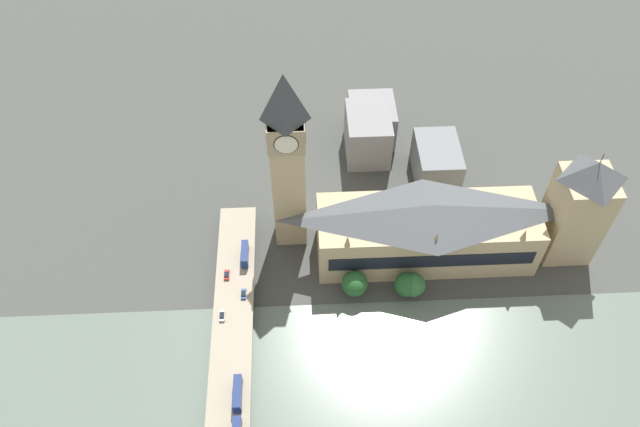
{
  "coord_description": "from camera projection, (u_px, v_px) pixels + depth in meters",
  "views": [
    {
      "loc": [
        -123.8,
        37.75,
        193.98
      ],
      "look_at": [
        20.51,
        31.19,
        19.75
      ],
      "focal_mm": 35.0,
      "sensor_mm": 36.0,
      "label": 1
    }
  ],
  "objects": [
    {
      "name": "ground_plane",
      "position": [
        407.0,
        288.0,
        229.36
      ],
      "size": [
        600.0,
        600.0,
        0.0
      ],
      "primitive_type": "plane",
      "color": "#424442"
    },
    {
      "name": "river_water",
      "position": [
        420.0,
        369.0,
        208.62
      ],
      "size": [
        52.68,
        360.0,
        0.3
      ],
      "primitive_type": "cube",
      "color": "slate",
      "rests_on": "ground_plane"
    },
    {
      "name": "parliament_hall",
      "position": [
        427.0,
        230.0,
        229.02
      ],
      "size": [
        26.04,
        80.35,
        27.8
      ],
      "color": "tan",
      "rests_on": "ground_plane"
    },
    {
      "name": "clock_tower",
      "position": [
        288.0,
        159.0,
        213.93
      ],
      "size": [
        12.95,
        12.95,
        77.37
      ],
      "color": "tan",
      "rests_on": "ground_plane"
    },
    {
      "name": "victoria_tower",
      "position": [
        578.0,
        208.0,
        223.27
      ],
      "size": [
        17.89,
        17.89,
        50.67
      ],
      "color": "tan",
      "rests_on": "ground_plane"
    },
    {
      "name": "road_bridge",
      "position": [
        231.0,
        371.0,
        203.19
      ],
      "size": [
        137.35,
        13.84,
        5.98
      ],
      "color": "gray",
      "rests_on": "ground_plane"
    },
    {
      "name": "double_decker_bus_mid",
      "position": [
        237.0,
        393.0,
        194.27
      ],
      "size": [
        11.27,
        2.61,
        4.76
      ],
      "color": "navy",
      "rests_on": "road_bridge"
    },
    {
      "name": "double_decker_bus_rear",
      "position": [
        245.0,
        254.0,
        228.57
      ],
      "size": [
        10.09,
        2.51,
        4.72
      ],
      "color": "navy",
      "rests_on": "road_bridge"
    },
    {
      "name": "car_northbound_lead",
      "position": [
        222.0,
        316.0,
        214.13
      ],
      "size": [
        4.34,
        1.83,
        1.46
      ],
      "color": "silver",
      "rests_on": "road_bridge"
    },
    {
      "name": "car_southbound_lead",
      "position": [
        244.0,
        294.0,
        219.8
      ],
      "size": [
        4.09,
        1.79,
        1.36
      ],
      "color": "navy",
      "rests_on": "road_bridge"
    },
    {
      "name": "car_southbound_mid",
      "position": [
        227.0,
        275.0,
        225.02
      ],
      "size": [
        4.21,
        1.87,
        1.23
      ],
      "color": "maroon",
      "rests_on": "road_bridge"
    },
    {
      "name": "city_block_west",
      "position": [
        371.0,
        121.0,
        273.89
      ],
      "size": [
        21.78,
        19.72,
        18.21
      ],
      "color": "gray",
      "rests_on": "ground_plane"
    },
    {
      "name": "city_block_center",
      "position": [
        368.0,
        134.0,
        266.82
      ],
      "size": [
        24.5,
        18.34,
        20.45
      ],
      "color": "gray",
      "rests_on": "ground_plane"
    },
    {
      "name": "city_block_east",
      "position": [
        436.0,
        162.0,
        258.98
      ],
      "size": [
        25.07,
        17.51,
        16.58
      ],
      "color": "slate",
      "rests_on": "ground_plane"
    },
    {
      "name": "tree_embankment_near",
      "position": [
        413.0,
        285.0,
        222.69
      ],
      "size": [
        8.72,
        8.72,
        10.66
      ],
      "color": "brown",
      "rests_on": "ground_plane"
    },
    {
      "name": "tree_embankment_mid",
      "position": [
        355.0,
        284.0,
        222.32
      ],
      "size": [
        9.34,
        9.34,
        11.5
      ],
      "color": "brown",
      "rests_on": "ground_plane"
    },
    {
      "name": "tree_embankment_far",
      "position": [
        407.0,
        284.0,
        222.6
      ],
      "size": [
        8.86,
        8.86,
        10.87
      ],
      "color": "brown",
      "rests_on": "ground_plane"
    }
  ]
}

